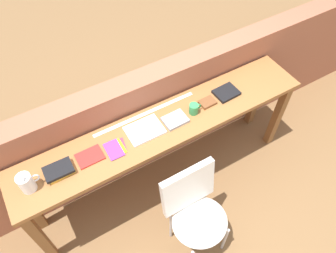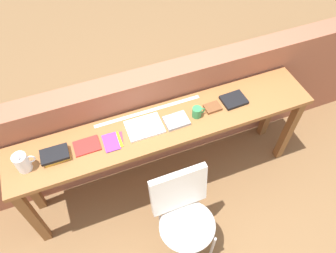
{
  "view_description": "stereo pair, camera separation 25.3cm",
  "coord_description": "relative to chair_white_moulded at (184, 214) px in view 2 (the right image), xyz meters",
  "views": [
    {
      "loc": [
        -0.8,
        -1.1,
        2.9
      ],
      "look_at": [
        0.0,
        0.25,
        0.9
      ],
      "focal_mm": 35.0,
      "sensor_mm": 36.0,
      "label": 1
    },
    {
      "loc": [
        -0.57,
        -1.21,
        2.9
      ],
      "look_at": [
        0.0,
        0.25,
        0.9
      ],
      "focal_mm": 35.0,
      "sensor_mm": 36.0,
      "label": 2
    }
  ],
  "objects": [
    {
      "name": "ruler_metal_back_edge",
      "position": [
        -0.0,
        0.78,
        0.35
      ],
      "size": [
        0.9,
        0.03,
        0.0
      ],
      "primitive_type": "cube",
      "color": "silver",
      "rests_on": "sideboard"
    },
    {
      "name": "chair_white_moulded",
      "position": [
        0.0,
        0.0,
        0.0
      ],
      "size": [
        0.44,
        0.45,
        0.89
      ],
      "color": "silver",
      "rests_on": "ground"
    },
    {
      "name": "magazine_cycling",
      "position": [
        -0.54,
        0.62,
        0.36
      ],
      "size": [
        0.19,
        0.14,
        0.01
      ],
      "primitive_type": "cube",
      "rotation": [
        0.0,
        0.0,
        0.01
      ],
      "color": "red",
      "rests_on": "sideboard"
    },
    {
      "name": "pitcher_white",
      "position": [
        -0.99,
        0.59,
        0.43
      ],
      "size": [
        0.14,
        0.1,
        0.18
      ],
      "color": "white",
      "rests_on": "sideboard"
    },
    {
      "name": "book_grey_hardcover",
      "position": [
        0.17,
        0.59,
        0.37
      ],
      "size": [
        0.19,
        0.15,
        0.03
      ],
      "primitive_type": "cube",
      "rotation": [
        0.0,
        0.0,
        0.02
      ],
      "color": "#9E9EA3",
      "rests_on": "sideboard"
    },
    {
      "name": "leather_journal_brown",
      "position": [
        0.5,
        0.62,
        0.37
      ],
      "size": [
        0.13,
        0.1,
        0.02
      ],
      "primitive_type": "cube",
      "rotation": [
        0.0,
        0.0,
        0.03
      ],
      "color": "brown",
      "rests_on": "sideboard"
    },
    {
      "name": "mug",
      "position": [
        0.35,
        0.59,
        0.4
      ],
      "size": [
        0.11,
        0.08,
        0.09
      ],
      "color": "#338C4C",
      "rests_on": "sideboard"
    },
    {
      "name": "ground_plane",
      "position": [
        0.08,
        0.31,
        -0.53
      ],
      "size": [
        40.0,
        40.0,
        0.0
      ],
      "primitive_type": "plane",
      "color": "brown"
    },
    {
      "name": "book_stack_leftmost",
      "position": [
        -0.77,
        0.61,
        0.38
      ],
      "size": [
        0.2,
        0.14,
        0.05
      ],
      "color": "gold",
      "rests_on": "sideboard"
    },
    {
      "name": "sideboard",
      "position": [
        0.08,
        0.61,
        0.21
      ],
      "size": [
        2.5,
        0.44,
        0.88
      ],
      "color": "#996033",
      "rests_on": "ground"
    },
    {
      "name": "pamphlet_pile_colourful",
      "position": [
        -0.35,
        0.59,
        0.36
      ],
      "size": [
        0.16,
        0.18,
        0.01
      ],
      "color": "#E5334C",
      "rests_on": "sideboard"
    },
    {
      "name": "book_repair_rightmost",
      "position": [
        0.7,
        0.63,
        0.37
      ],
      "size": [
        0.2,
        0.17,
        0.03
      ],
      "primitive_type": "cube",
      "rotation": [
        0.0,
        0.0,
        0.04
      ],
      "color": "black",
      "rests_on": "sideboard"
    },
    {
      "name": "book_open_centre",
      "position": [
        -0.08,
        0.63,
        0.36
      ],
      "size": [
        0.28,
        0.21,
        0.02
      ],
      "primitive_type": "cube",
      "rotation": [
        0.0,
        0.0,
        -0.01
      ],
      "color": "white",
      "rests_on": "sideboard"
    },
    {
      "name": "brick_wall_back",
      "position": [
        0.08,
        0.95,
        0.03
      ],
      "size": [
        6.0,
        0.2,
        1.11
      ],
      "primitive_type": "cube",
      "color": "#9E5B42",
      "rests_on": "ground"
    }
  ]
}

